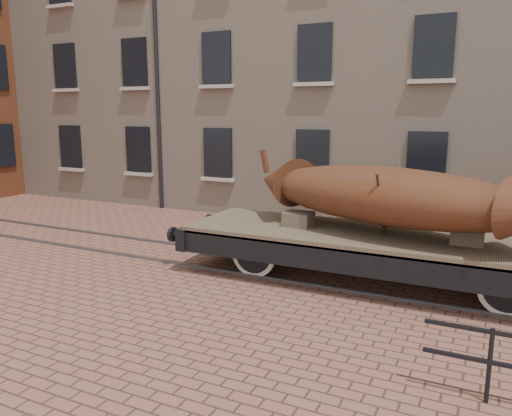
% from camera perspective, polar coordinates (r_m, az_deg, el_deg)
% --- Properties ---
extents(ground, '(90.00, 90.00, 0.00)m').
position_cam_1_polar(ground, '(11.22, 9.75, -7.98)').
color(ground, brown).
extents(rail_track, '(30.00, 1.52, 0.06)m').
position_cam_1_polar(rail_track, '(11.21, 9.75, -7.83)').
color(rail_track, '#59595E').
rests_on(rail_track, ground).
extents(flatcar_wagon, '(9.28, 2.52, 1.40)m').
position_cam_1_polar(flatcar_wagon, '(10.81, 13.56, -4.03)').
color(flatcar_wagon, '#6C5F47').
rests_on(flatcar_wagon, ground).
extents(iron_boat, '(6.71, 3.37, 1.61)m').
position_cam_1_polar(iron_boat, '(10.56, 14.64, 1.41)').
color(iron_boat, '#4D230A').
rests_on(iron_boat, flatcar_wagon).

